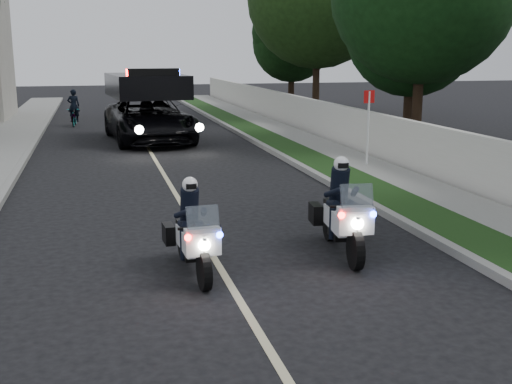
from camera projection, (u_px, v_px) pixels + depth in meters
ground at (226, 278)px, 9.98m from camera, size 120.00×120.00×0.00m
curb_right at (288, 160)px, 20.41m from camera, size 0.20×60.00×0.15m
grass_verge at (309, 159)px, 20.58m from camera, size 1.20×60.00×0.16m
sidewalk_right at (347, 157)px, 20.89m from camera, size 1.40×60.00×0.16m
property_wall at (375, 136)px, 20.99m from camera, size 0.22×60.00×1.50m
curb_left at (17, 171)px, 18.43m from camera, size 0.20×60.00×0.15m
lane_marking at (160, 167)px, 19.44m from camera, size 0.12×50.00×0.01m
police_moto_left at (194, 273)px, 10.18m from camera, size 0.74×1.86×1.55m
police_moto_right at (341, 253)px, 11.18m from camera, size 0.92×2.08×1.71m
police_suv at (150, 141)px, 25.08m from camera, size 3.45×6.52×3.06m
bicycle at (75, 126)px, 30.29m from camera, size 0.65×1.63×0.84m
cyclist at (75, 126)px, 30.29m from camera, size 0.56×0.39×1.52m
sign_post at (366, 169)px, 19.16m from camera, size 0.45×0.45×2.43m
tree_right_b at (415, 149)px, 23.11m from camera, size 7.55×7.55×10.71m
tree_right_c at (406, 143)px, 24.59m from camera, size 5.14×5.14×8.22m
tree_right_d at (315, 119)px, 33.43m from camera, size 8.07×8.07×11.95m
tree_right_e at (291, 110)px, 38.31m from camera, size 6.04×6.04×7.71m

